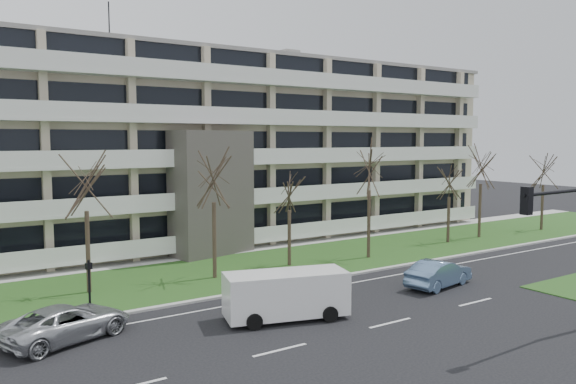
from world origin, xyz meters
TOP-DOWN VIEW (x-y plane):
  - ground at (0.00, 0.00)m, footprint 160.00×160.00m
  - grass_verge at (0.00, 13.00)m, footprint 90.00×10.00m
  - curb at (0.00, 8.00)m, footprint 90.00×0.35m
  - sidewalk at (0.00, 18.50)m, footprint 90.00×2.00m
  - lane_edge_line at (0.00, 6.50)m, footprint 90.00×0.12m
  - apartment_building at (-0.01, 25.32)m, footprint 60.50×15.10m
  - silver_pickup at (-12.81, 5.90)m, footprint 5.88×4.12m
  - blue_sedan at (6.78, 3.16)m, footprint 4.90×2.44m
  - white_van at (-3.57, 3.13)m, footprint 6.06×3.60m
  - traffic_signal at (5.17, -5.43)m, footprint 5.80×0.51m
  - pedestrian_signal at (-11.27, 8.28)m, footprint 0.32×0.29m
  - tree_2 at (-10.20, 12.76)m, footprint 4.03×4.03m
  - tree_3 at (-3.03, 11.93)m, footprint 4.13×4.13m
  - tree_4 at (2.60, 12.25)m, footprint 3.32×3.32m
  - tree_5 at (8.64, 11.22)m, footprint 4.29×4.29m
  - tree_6 at (18.00, 12.10)m, footprint 3.35×3.35m
  - tree_7 at (22.12, 12.26)m, footprint 4.12×4.12m
  - tree_8 at (30.25, 11.64)m, footprint 3.75×3.75m

SIDE VIEW (x-z plane):
  - ground at x=0.00m, z-range 0.00..0.00m
  - lane_edge_line at x=0.00m, z-range 0.00..0.01m
  - grass_verge at x=0.00m, z-range 0.00..0.06m
  - sidewalk at x=0.00m, z-range 0.00..0.08m
  - curb at x=0.00m, z-range 0.00..0.12m
  - silver_pickup at x=-12.81m, z-range 0.00..1.49m
  - blue_sedan at x=6.78m, z-range 0.00..1.54m
  - white_van at x=-3.57m, z-range 0.22..2.43m
  - pedestrian_signal at x=-11.27m, z-range 0.38..3.16m
  - traffic_signal at x=5.17m, z-range 0.99..7.69m
  - tree_4 at x=2.60m, z-range 1.84..8.48m
  - tree_6 at x=18.00m, z-range 1.85..8.55m
  - tree_8 at x=30.25m, z-range 2.08..9.59m
  - tree_2 at x=-10.20m, z-range 2.24..10.31m
  - tree_7 at x=22.12m, z-range 2.29..10.53m
  - tree_3 at x=-3.03m, z-range 2.30..10.56m
  - tree_5 at x=8.64m, z-range 2.39..10.98m
  - apartment_building at x=-0.01m, z-range -1.76..16.99m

